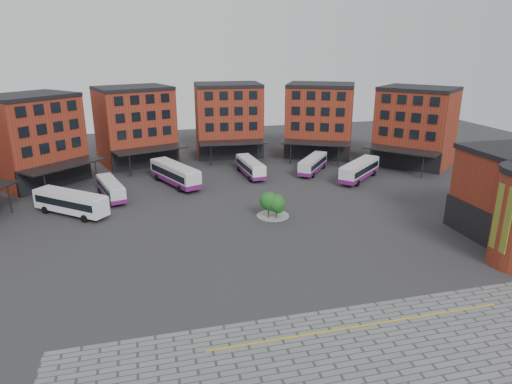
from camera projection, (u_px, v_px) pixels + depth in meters
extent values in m
plane|color=#28282B|center=(286.00, 256.00, 50.17)|extent=(160.00, 160.00, 0.00)
cube|color=gold|center=(362.00, 326.00, 37.76)|extent=(26.00, 0.15, 0.02)
cylinder|color=black|center=(10.00, 199.00, 62.24)|extent=(0.20, 0.20, 4.00)
cube|color=maroon|center=(34.00, 141.00, 74.49)|extent=(16.35, 16.13, 14.00)
cube|color=black|center=(56.00, 175.00, 73.51)|extent=(10.00, 9.07, 4.00)
cube|color=black|center=(27.00, 96.00, 72.21)|extent=(16.55, 16.35, 0.60)
cube|color=black|center=(51.00, 131.00, 71.15)|extent=(8.60, 7.77, 8.00)
cube|color=black|center=(63.00, 165.00, 71.65)|extent=(12.61, 11.97, 0.25)
cylinder|color=black|center=(45.00, 186.00, 67.73)|extent=(0.20, 0.20, 4.00)
cylinder|color=black|center=(96.00, 173.00, 74.93)|extent=(0.20, 0.20, 4.00)
cube|color=maroon|center=(135.00, 127.00, 87.07)|extent=(15.55, 13.69, 14.00)
cube|color=black|center=(147.00, 157.00, 84.79)|extent=(12.45, 4.71, 4.00)
cube|color=black|center=(132.00, 88.00, 84.79)|extent=(15.65, 13.97, 0.60)
cube|color=black|center=(144.00, 119.00, 82.38)|extent=(10.87, 3.87, 8.00)
cube|color=black|center=(150.00, 149.00, 82.30)|extent=(13.72, 8.39, 0.25)
cylinder|color=black|center=(130.00, 166.00, 79.12)|extent=(0.20, 0.20, 4.00)
cylinder|color=black|center=(178.00, 159.00, 83.88)|extent=(0.20, 0.20, 4.00)
cube|color=maroon|center=(228.00, 121.00, 93.73)|extent=(13.67, 10.88, 14.00)
cube|color=black|center=(232.00, 150.00, 90.76)|extent=(13.00, 1.41, 4.00)
cube|color=black|center=(228.00, 85.00, 91.45)|extent=(13.69, 11.18, 0.60)
cube|color=black|center=(231.00, 114.00, 88.33)|extent=(11.42, 0.95, 8.00)
cube|color=black|center=(233.00, 142.00, 87.94)|extent=(13.28, 5.30, 0.25)
cylinder|color=black|center=(211.00, 156.00, 86.10)|extent=(0.20, 0.20, 4.00)
cylinder|color=black|center=(258.00, 154.00, 87.67)|extent=(0.20, 0.20, 4.00)
cube|color=maroon|center=(320.00, 121.00, 93.41)|extent=(16.12, 14.81, 14.00)
cube|color=black|center=(316.00, 150.00, 90.47)|extent=(11.81, 6.35, 4.00)
cube|color=black|center=(321.00, 85.00, 91.13)|extent=(16.26, 15.08, 0.60)
cube|color=black|center=(318.00, 114.00, 88.04)|extent=(10.26, 5.33, 8.00)
cube|color=black|center=(316.00, 143.00, 87.67)|extent=(13.58, 9.82, 0.25)
cylinder|color=black|center=(291.00, 154.00, 87.56)|extent=(0.20, 0.20, 4.00)
cylinder|color=black|center=(339.00, 156.00, 85.69)|extent=(0.20, 0.20, 4.00)
cube|color=maroon|center=(415.00, 128.00, 86.16)|extent=(16.02, 16.39, 14.00)
cube|color=black|center=(404.00, 159.00, 83.97)|extent=(8.74, 10.28, 4.00)
cube|color=black|center=(420.00, 88.00, 83.88)|extent=(16.25, 16.58, 0.60)
cube|color=black|center=(408.00, 120.00, 81.56)|extent=(7.47, 8.86, 8.00)
cube|color=black|center=(401.00, 150.00, 81.53)|extent=(11.73, 12.79, 0.25)
cylinder|color=black|center=(372.00, 160.00, 83.27)|extent=(0.20, 0.20, 4.00)
cylinder|color=black|center=(423.00, 167.00, 78.25)|extent=(0.20, 0.20, 4.00)
cube|color=black|center=(479.00, 226.00, 53.14)|extent=(0.40, 12.00, 4.00)
cube|color=orange|center=(502.00, 219.00, 45.86)|extent=(0.12, 2.20, 7.00)
cylinder|color=gray|center=(273.00, 216.00, 61.66)|extent=(4.40, 4.40, 0.12)
cylinder|color=#332114|center=(268.00, 212.00, 60.67)|extent=(0.14, 0.14, 1.76)
sphere|color=#1C4F1A|center=(269.00, 201.00, 60.17)|extent=(2.40, 2.40, 2.40)
sphere|color=#1C4F1A|center=(270.00, 205.00, 60.25)|extent=(1.68, 1.68, 1.68)
cylinder|color=#332114|center=(277.00, 209.00, 62.19)|extent=(0.14, 0.14, 1.49)
sphere|color=#1C4F1A|center=(277.00, 200.00, 61.77)|extent=(1.54, 1.54, 1.54)
sphere|color=#1C4F1A|center=(279.00, 203.00, 61.82)|extent=(1.08, 1.08, 1.08)
cylinder|color=#332114|center=(277.00, 213.00, 60.58)|extent=(0.14, 0.14, 1.51)
sphere|color=#1C4F1A|center=(277.00, 204.00, 60.15)|extent=(2.30, 2.30, 2.30)
sphere|color=#1C4F1A|center=(278.00, 207.00, 60.20)|extent=(1.61, 1.61, 1.61)
cube|color=white|center=(71.00, 202.00, 61.59)|extent=(10.35, 9.40, 2.54)
cube|color=black|center=(70.00, 201.00, 61.53)|extent=(9.70, 8.85, 0.99)
cube|color=silver|center=(69.00, 193.00, 61.18)|extent=(9.93, 9.03, 0.12)
cube|color=black|center=(41.00, 195.00, 63.87)|extent=(1.53, 1.75, 1.14)
cylinder|color=black|center=(45.00, 210.00, 62.43)|extent=(0.99, 0.91, 1.04)
cylinder|color=black|center=(60.00, 204.00, 64.64)|extent=(0.99, 0.91, 1.04)
cylinder|color=black|center=(84.00, 219.00, 59.36)|extent=(0.99, 0.91, 1.04)
cylinder|color=black|center=(99.00, 212.00, 61.58)|extent=(0.99, 0.91, 1.04)
cube|color=silver|center=(111.00, 188.00, 68.33)|extent=(4.69, 9.97, 2.17)
cube|color=black|center=(111.00, 187.00, 68.28)|extent=(4.54, 9.24, 0.84)
cube|color=silver|center=(110.00, 181.00, 67.98)|extent=(4.50, 9.57, 0.11)
cube|color=black|center=(104.00, 179.00, 72.20)|extent=(1.85, 0.61, 0.97)
cube|color=#681769|center=(111.00, 193.00, 68.57)|extent=(4.74, 10.02, 0.62)
cylinder|color=black|center=(100.00, 191.00, 70.73)|extent=(0.49, 0.92, 0.88)
cylinder|color=black|center=(114.00, 189.00, 71.77)|extent=(0.49, 0.92, 0.88)
cylinder|color=black|center=(109.00, 203.00, 65.59)|extent=(0.49, 0.92, 0.88)
cylinder|color=black|center=(124.00, 200.00, 66.63)|extent=(0.49, 0.92, 0.88)
cube|color=silver|center=(175.00, 173.00, 74.61)|extent=(7.42, 12.38, 2.73)
cube|color=black|center=(175.00, 172.00, 74.55)|extent=(7.09, 11.50, 1.06)
cube|color=silver|center=(175.00, 165.00, 74.16)|extent=(7.12, 11.88, 0.13)
cube|color=black|center=(158.00, 164.00, 79.06)|extent=(2.23, 1.05, 1.23)
cube|color=#681769|center=(175.00, 179.00, 74.91)|extent=(7.47, 12.43, 0.78)
cylinder|color=black|center=(157.00, 178.00, 77.19)|extent=(0.75, 1.16, 1.12)
cylinder|color=black|center=(172.00, 175.00, 78.82)|extent=(0.75, 1.16, 1.12)
cylinder|color=black|center=(180.00, 189.00, 71.29)|extent=(0.75, 1.16, 1.12)
cylinder|color=black|center=(195.00, 186.00, 72.92)|extent=(0.75, 1.16, 1.12)
cube|color=white|center=(250.00, 166.00, 79.91)|extent=(3.03, 10.45, 2.30)
cube|color=black|center=(250.00, 166.00, 79.86)|extent=(3.03, 9.63, 0.89)
cube|color=silver|center=(250.00, 160.00, 79.54)|extent=(2.91, 10.03, 0.11)
cube|color=black|center=(242.00, 159.00, 84.40)|extent=(2.00, 0.25, 1.03)
cube|color=#681769|center=(250.00, 171.00, 80.17)|extent=(3.07, 10.49, 0.66)
cylinder|color=black|center=(239.00, 169.00, 82.91)|extent=(0.34, 0.95, 0.94)
cylinder|color=black|center=(251.00, 168.00, 83.61)|extent=(0.34, 0.95, 0.94)
cylinder|color=black|center=(250.00, 179.00, 76.96)|extent=(0.34, 0.95, 0.94)
cylinder|color=black|center=(263.00, 177.00, 77.66)|extent=(0.34, 0.95, 0.94)
cube|color=silver|center=(313.00, 163.00, 81.97)|extent=(8.16, 9.42, 2.27)
cube|color=black|center=(313.00, 163.00, 81.92)|extent=(7.70, 8.82, 0.88)
cube|color=silver|center=(313.00, 157.00, 81.60)|extent=(7.83, 9.04, 0.11)
cube|color=black|center=(321.00, 156.00, 86.24)|extent=(1.62, 1.32, 1.02)
cube|color=#681769|center=(313.00, 168.00, 82.23)|extent=(8.21, 9.47, 0.65)
cylinder|color=black|center=(312.00, 165.00, 85.62)|extent=(0.79, 0.90, 0.93)
cylinder|color=black|center=(324.00, 166.00, 84.72)|extent=(0.79, 0.90, 0.93)
cylinder|color=black|center=(301.00, 174.00, 79.96)|extent=(0.79, 0.90, 0.93)
cylinder|color=black|center=(313.00, 175.00, 79.06)|extent=(0.79, 0.90, 0.93)
cube|color=silver|center=(360.00, 169.00, 77.42)|extent=(10.30, 9.46, 2.54)
cube|color=black|center=(360.00, 168.00, 77.36)|extent=(9.65, 8.91, 0.99)
cube|color=silver|center=(360.00, 162.00, 77.00)|extent=(9.89, 9.08, 0.12)
cube|color=black|center=(372.00, 161.00, 81.74)|extent=(1.54, 1.74, 1.14)
cube|color=#681769|center=(359.00, 175.00, 77.70)|extent=(10.36, 9.52, 0.73)
cylinder|color=black|center=(360.00, 171.00, 81.39)|extent=(0.99, 0.92, 1.04)
cylinder|color=black|center=(374.00, 173.00, 80.00)|extent=(0.99, 0.92, 1.04)
cylinder|color=black|center=(343.00, 181.00, 75.66)|extent=(0.99, 0.92, 1.04)
cylinder|color=black|center=(358.00, 183.00, 74.27)|extent=(0.99, 0.92, 1.04)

